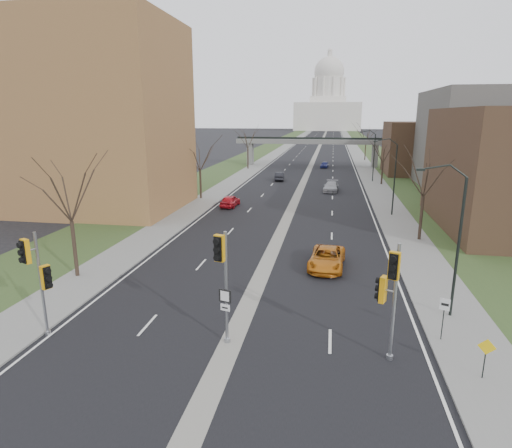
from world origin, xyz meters
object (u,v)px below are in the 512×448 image
(speed_limit_sign, at_px, (444,311))
(warning_sign, at_px, (486,353))
(car_left_far, at_px, (280,176))
(car_left_near, at_px, (230,201))
(car_right_far, at_px, (325,165))
(car_right_near, at_px, (327,258))
(signal_pole_median, at_px, (222,269))
(car_right_mid, at_px, (331,187))
(signal_pole_right, at_px, (390,286))
(signal_pole_left, at_px, (37,271))

(speed_limit_sign, bearing_deg, warning_sign, -51.96)
(car_left_far, bearing_deg, car_left_near, 77.28)
(speed_limit_sign, distance_m, warning_sign, 3.37)
(warning_sign, xyz_separation_m, car_right_far, (-8.47, 77.52, -0.68))
(car_right_near, distance_m, car_right_far, 64.25)
(signal_pole_median, relative_size, warning_sign, 3.12)
(signal_pole_median, xyz_separation_m, car_left_near, (-7.51, 32.93, -3.37))
(warning_sign, distance_m, car_right_far, 77.98)
(speed_limit_sign, relative_size, car_right_near, 0.41)
(car_right_near, height_order, car_right_mid, car_right_near)
(speed_limit_sign, bearing_deg, signal_pole_median, -147.25)
(speed_limit_sign, bearing_deg, signal_pole_right, -122.59)
(car_right_mid, bearing_deg, signal_pole_left, -103.00)
(speed_limit_sign, height_order, car_right_far, speed_limit_sign)
(signal_pole_right, xyz_separation_m, car_left_far, (-11.87, 56.32, -3.05))
(warning_sign, bearing_deg, car_left_far, 122.77)
(warning_sign, bearing_deg, signal_pole_right, -175.33)
(signal_pole_right, xyz_separation_m, car_right_far, (-4.38, 76.61, -3.13))
(car_right_near, height_order, car_right_far, car_right_near)
(signal_pole_left, height_order, signal_pole_median, signal_pole_median)
(car_left_far, bearing_deg, signal_pole_left, 80.37)
(car_left_near, bearing_deg, signal_pole_right, 117.66)
(car_right_mid, bearing_deg, warning_sign, -77.77)
(warning_sign, distance_m, car_left_far, 59.41)
(signal_pole_left, distance_m, speed_limit_sign, 20.67)
(signal_pole_left, relative_size, car_right_far, 1.46)
(warning_sign, relative_size, car_right_far, 0.49)
(warning_sign, distance_m, car_right_near, 15.02)
(speed_limit_sign, distance_m, car_right_far, 74.69)
(signal_pole_right, distance_m, speed_limit_sign, 4.40)
(warning_sign, height_order, car_left_far, warning_sign)
(signal_pole_median, bearing_deg, signal_pole_left, -159.45)
(warning_sign, bearing_deg, car_right_near, 134.90)
(speed_limit_sign, xyz_separation_m, car_right_far, (-7.47, 74.31, -1.01))
(warning_sign, height_order, car_left_near, warning_sign)
(car_left_near, bearing_deg, car_right_near, 123.90)
(speed_limit_sign, relative_size, car_right_far, 0.58)
(speed_limit_sign, bearing_deg, car_left_far, 126.23)
(signal_pole_median, distance_m, signal_pole_right, 7.84)
(car_right_mid, bearing_deg, speed_limit_sign, -78.45)
(warning_sign, bearing_deg, signal_pole_median, -167.06)
(warning_sign, height_order, car_right_mid, warning_sign)
(car_left_far, bearing_deg, car_right_near, 97.27)
(signal_pole_right, bearing_deg, car_right_far, 116.89)
(car_left_near, distance_m, car_right_far, 45.06)
(signal_pole_left, relative_size, car_right_near, 1.04)
(signal_pole_left, bearing_deg, speed_limit_sign, 33.22)
(warning_sign, bearing_deg, car_right_mid, 115.43)
(signal_pole_left, distance_m, car_right_far, 78.61)
(car_right_mid, bearing_deg, car_right_far, 97.03)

